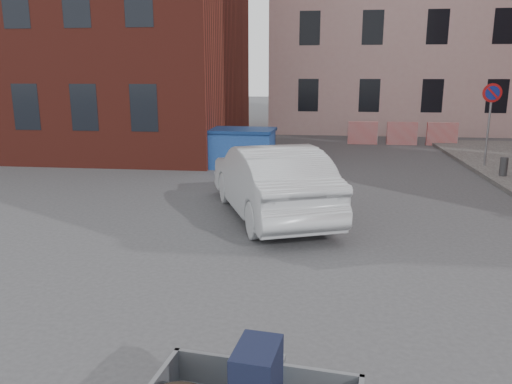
# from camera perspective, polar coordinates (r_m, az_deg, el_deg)

# --- Properties ---
(ground) EXTENTS (120.00, 120.00, 0.00)m
(ground) POSITION_cam_1_polar(r_m,az_deg,el_deg) (8.11, 2.98, -8.97)
(ground) COLOR #38383A
(ground) RESTS_ON ground
(no_parking_sign) EXTENTS (0.60, 0.09, 2.65)m
(no_parking_sign) POSITION_cam_1_polar(r_m,az_deg,el_deg) (17.86, 25.24, 8.75)
(no_parking_sign) COLOR gray
(no_parking_sign) RESTS_ON sidewalk
(barriers) EXTENTS (4.70, 0.18, 1.00)m
(barriers) POSITION_cam_1_polar(r_m,az_deg,el_deg) (22.93, 16.35, 6.44)
(barriers) COLOR red
(barriers) RESTS_ON ground
(dumpster) EXTENTS (3.14, 1.73, 1.28)m
(dumpster) POSITION_cam_1_polar(r_m,az_deg,el_deg) (16.83, -3.13, 5.10)
(dumpster) COLOR navy
(dumpster) RESTS_ON ground
(silver_car) EXTENTS (3.34, 5.11, 1.59)m
(silver_car) POSITION_cam_1_polar(r_m,az_deg,el_deg) (10.92, 1.66, 1.32)
(silver_car) COLOR #B4B7BC
(silver_car) RESTS_ON ground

